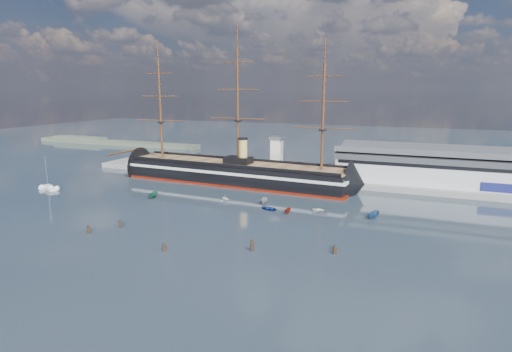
% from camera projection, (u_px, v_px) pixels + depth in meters
% --- Properties ---
extents(ground, '(600.00, 600.00, 0.00)m').
position_uv_depth(ground, '(234.00, 197.00, 141.71)').
color(ground, '#202D36').
rests_on(ground, ground).
extents(quay, '(180.00, 18.00, 2.00)m').
position_uv_depth(quay, '(295.00, 179.00, 170.54)').
color(quay, slate).
rests_on(quay, ground).
extents(warehouse, '(63.00, 21.00, 11.60)m').
position_uv_depth(warehouse, '(426.00, 166.00, 154.54)').
color(warehouse, '#B7BABC').
rests_on(warehouse, ground).
extents(quay_tower, '(5.00, 5.00, 15.00)m').
position_uv_depth(quay_tower, '(277.00, 155.00, 168.50)').
color(quay_tower, silver).
rests_on(quay_tower, ground).
extents(shoreline, '(120.00, 10.00, 4.00)m').
position_uv_depth(shoreline, '(104.00, 142.00, 279.65)').
color(shoreline, '#3F4C38').
rests_on(shoreline, ground).
extents(warship, '(113.27, 20.76, 53.94)m').
position_uv_depth(warship, '(229.00, 172.00, 163.29)').
color(warship, black).
rests_on(warship, ground).
extents(sailboat, '(7.92, 4.93, 12.22)m').
position_uv_depth(sailboat, '(49.00, 187.00, 152.68)').
color(sailboat, white).
rests_on(sailboat, ground).
extents(motorboat_a, '(6.37, 3.35, 2.42)m').
position_uv_depth(motorboat_a, '(153.00, 198.00, 141.07)').
color(motorboat_a, '#186341').
rests_on(motorboat_a, ground).
extents(motorboat_b, '(1.67, 3.08, 1.36)m').
position_uv_depth(motorboat_b, '(270.00, 210.00, 126.99)').
color(motorboat_b, navy).
rests_on(motorboat_b, ground).
extents(motorboat_c, '(6.13, 3.04, 2.35)m').
position_uv_depth(motorboat_c, '(264.00, 204.00, 133.49)').
color(motorboat_c, gray).
rests_on(motorboat_c, ground).
extents(motorboat_d, '(4.67, 5.51, 1.88)m').
position_uv_depth(motorboat_d, '(225.00, 201.00, 137.74)').
color(motorboat_d, white).
rests_on(motorboat_d, ground).
extents(motorboat_e, '(1.31, 2.84, 1.29)m').
position_uv_depth(motorboat_e, '(320.00, 212.00, 125.34)').
color(motorboat_e, beige).
rests_on(motorboat_e, ground).
extents(motorboat_f, '(6.59, 4.01, 2.48)m').
position_uv_depth(motorboat_f, '(373.00, 219.00, 118.54)').
color(motorboat_f, navy).
rests_on(motorboat_f, ground).
extents(motorboat_g, '(4.36, 1.72, 1.72)m').
position_uv_depth(motorboat_g, '(288.00, 213.00, 123.84)').
color(motorboat_g, maroon).
rests_on(motorboat_g, ground).
extents(piling_near_left, '(0.64, 0.64, 2.85)m').
position_uv_depth(piling_near_left, '(89.00, 234.00, 106.41)').
color(piling_near_left, black).
rests_on(piling_near_left, ground).
extents(piling_near_mid, '(0.64, 0.64, 2.52)m').
position_uv_depth(piling_near_mid, '(164.00, 251.00, 94.82)').
color(piling_near_mid, black).
rests_on(piling_near_mid, ground).
extents(piling_near_right, '(0.64, 0.64, 3.20)m').
position_uv_depth(piling_near_right, '(252.00, 251.00, 95.07)').
color(piling_near_right, black).
rests_on(piling_near_right, ground).
extents(piling_far_right, '(0.64, 0.64, 2.67)m').
position_uv_depth(piling_far_right, '(334.00, 254.00, 93.33)').
color(piling_far_right, black).
rests_on(piling_far_right, ground).
extents(piling_extra, '(0.64, 0.64, 2.70)m').
position_uv_depth(piling_extra, '(120.00, 228.00, 111.03)').
color(piling_extra, black).
rests_on(piling_extra, ground).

